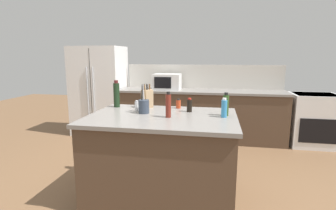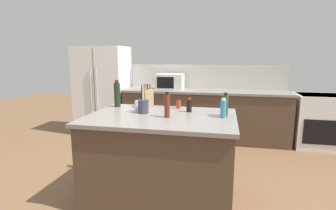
% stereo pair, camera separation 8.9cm
% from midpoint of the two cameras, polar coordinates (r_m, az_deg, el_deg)
% --- Properties ---
extents(ground_plane, '(14.00, 14.00, 0.00)m').
position_cam_midpoint_polar(ground_plane, '(3.15, -2.09, -19.21)').
color(ground_plane, brown).
extents(back_counter_run, '(3.06, 0.66, 0.94)m').
position_cam_midpoint_polar(back_counter_run, '(5.00, 6.77, -2.13)').
color(back_counter_run, '#4C3828').
rests_on(back_counter_run, ground_plane).
extents(wall_backsplash, '(3.02, 0.03, 0.46)m').
position_cam_midpoint_polar(wall_backsplash, '(5.20, 7.17, 6.16)').
color(wall_backsplash, beige).
rests_on(wall_backsplash, back_counter_run).
extents(kitchen_island, '(1.58, 1.09, 0.94)m').
position_cam_midpoint_polar(kitchen_island, '(2.94, -2.16, -11.22)').
color(kitchen_island, '#4C3828').
rests_on(kitchen_island, ground_plane).
extents(refrigerator, '(1.00, 0.75, 1.75)m').
position_cam_midpoint_polar(refrigerator, '(5.50, -15.17, 3.04)').
color(refrigerator, white).
rests_on(refrigerator, ground_plane).
extents(range_oven, '(0.76, 0.65, 0.92)m').
position_cam_midpoint_polar(range_oven, '(5.25, 28.55, -2.79)').
color(range_oven, white).
rests_on(range_oven, ground_plane).
extents(microwave, '(0.51, 0.39, 0.30)m').
position_cam_midpoint_polar(microwave, '(4.98, -0.74, 5.09)').
color(microwave, white).
rests_on(microwave, back_counter_run).
extents(knife_block, '(0.16, 0.15, 0.29)m').
position_cam_midpoint_polar(knife_block, '(3.24, -5.35, 1.45)').
color(knife_block, tan).
rests_on(knife_block, kitchen_island).
extents(utensil_crock, '(0.12, 0.12, 0.32)m').
position_cam_midpoint_polar(utensil_crock, '(2.92, -6.17, -0.19)').
color(utensil_crock, '#333D4C').
rests_on(utensil_crock, kitchen_island).
extents(spice_jar_paprika, '(0.06, 0.06, 0.12)m').
position_cam_midpoint_polar(spice_jar_paprika, '(3.18, 1.47, 0.24)').
color(spice_jar_paprika, '#B73D1E').
rests_on(spice_jar_paprika, kitchen_island).
extents(salt_shaker, '(0.05, 0.05, 0.13)m').
position_cam_midpoint_polar(salt_shaker, '(3.04, -7.64, -0.25)').
color(salt_shaker, silver).
rests_on(salt_shaker, kitchen_island).
extents(dish_soap_bottle, '(0.06, 0.06, 0.20)m').
position_cam_midpoint_polar(dish_soap_bottle, '(2.76, 11.22, -0.69)').
color(dish_soap_bottle, '#3384BC').
rests_on(dish_soap_bottle, kitchen_island).
extents(vinegar_bottle, '(0.06, 0.06, 0.27)m').
position_cam_midpoint_polar(vinegar_bottle, '(2.69, -0.88, -0.09)').
color(vinegar_bottle, maroon).
rests_on(vinegar_bottle, kitchen_island).
extents(wine_bottle, '(0.08, 0.08, 0.33)m').
position_cam_midpoint_polar(wine_bottle, '(3.31, -11.90, 2.24)').
color(wine_bottle, black).
rests_on(wine_bottle, kitchen_island).
extents(soy_sauce_bottle, '(0.06, 0.06, 0.16)m').
position_cam_midpoint_polar(soy_sauce_bottle, '(2.98, 3.84, -0.08)').
color(soy_sauce_bottle, black).
rests_on(soy_sauce_bottle, kitchen_island).
extents(olive_oil_bottle, '(0.06, 0.06, 0.25)m').
position_cam_midpoint_polar(olive_oil_bottle, '(2.83, 11.60, 0.04)').
color(olive_oil_bottle, '#2D4C1E').
rests_on(olive_oil_bottle, kitchen_island).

